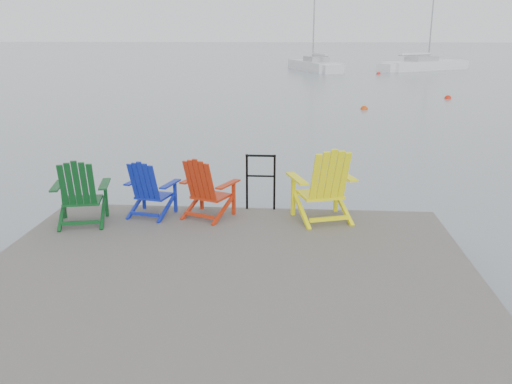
# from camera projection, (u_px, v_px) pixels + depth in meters

# --- Properties ---
(ground) EXTENTS (400.00, 400.00, 0.00)m
(ground) POSITION_uv_depth(u_px,v_px,m) (227.00, 310.00, 6.57)
(ground) COLOR slate
(ground) RESTS_ON ground
(dock) EXTENTS (6.00, 5.00, 1.40)m
(dock) POSITION_uv_depth(u_px,v_px,m) (226.00, 284.00, 6.47)
(dock) COLOR #312E2C
(dock) RESTS_ON ground
(handrail) EXTENTS (0.48, 0.04, 0.90)m
(handrail) POSITION_uv_depth(u_px,v_px,m) (261.00, 177.00, 8.60)
(handrail) COLOR black
(handrail) RESTS_ON dock
(chair_green) EXTENTS (0.91, 0.86, 1.00)m
(chair_green) POSITION_uv_depth(u_px,v_px,m) (80.00, 192.00, 7.92)
(chair_green) COLOR #0B3F18
(chair_green) RESTS_ON dock
(chair_blue) EXTENTS (0.82, 0.78, 0.89)m
(chair_blue) POSITION_uv_depth(u_px,v_px,m) (150.00, 188.00, 8.30)
(chair_blue) COLOR #0E1F99
(chair_blue) RESTS_ON dock
(chair_red) EXTENTS (0.92, 0.88, 0.95)m
(chair_red) POSITION_uv_depth(u_px,v_px,m) (206.00, 187.00, 8.23)
(chair_red) COLOR #AC260C
(chair_red) RESTS_ON dock
(chair_yellow) EXTENTS (1.07, 1.02, 1.13)m
(chair_yellow) POSITION_uv_depth(u_px,v_px,m) (324.00, 184.00, 8.05)
(chair_yellow) COLOR #F9F10D
(chair_yellow) RESTS_ON dock
(sailboat_near) EXTENTS (4.85, 9.05, 12.06)m
(sailboat_near) POSITION_uv_depth(u_px,v_px,m) (314.00, 66.00, 48.73)
(sailboat_near) COLOR silver
(sailboat_near) RESTS_ON ground
(sailboat_mid) EXTENTS (8.68, 7.30, 12.43)m
(sailboat_mid) POSITION_uv_depth(u_px,v_px,m) (424.00, 66.00, 49.10)
(sailboat_mid) COLOR silver
(sailboat_mid) RESTS_ON ground
(buoy_b) EXTENTS (0.33, 0.33, 0.33)m
(buoy_b) POSITION_uv_depth(u_px,v_px,m) (364.00, 109.00, 23.86)
(buoy_b) COLOR #C63F0B
(buoy_b) RESTS_ON ground
(buoy_c) EXTENTS (0.35, 0.35, 0.35)m
(buoy_c) POSITION_uv_depth(u_px,v_px,m) (448.00, 99.00, 27.78)
(buoy_c) COLOR red
(buoy_c) RESTS_ON ground
(buoy_d) EXTENTS (0.35, 0.35, 0.35)m
(buoy_d) POSITION_uv_depth(u_px,v_px,m) (378.00, 74.00, 44.30)
(buoy_d) COLOR red
(buoy_d) RESTS_ON ground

